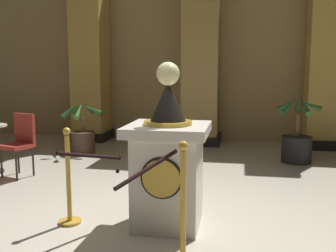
% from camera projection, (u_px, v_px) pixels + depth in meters
% --- Properties ---
extents(ground_plane, '(11.79, 11.79, 0.00)m').
position_uv_depth(ground_plane, '(158.00, 217.00, 4.31)').
color(ground_plane, beige).
extents(back_wall, '(11.79, 0.16, 4.11)m').
position_uv_depth(back_wall, '(203.00, 51.00, 8.89)').
color(back_wall, tan).
rests_on(back_wall, ground_plane).
extents(pedestal_clock, '(0.82, 0.82, 1.71)m').
position_uv_depth(pedestal_clock, '(168.00, 164.00, 4.01)').
color(pedestal_clock, silver).
rests_on(pedestal_clock, ground_plane).
extents(stanchion_near, '(0.24, 0.24, 1.04)m').
position_uv_depth(stanchion_near, '(69.00, 190.00, 4.11)').
color(stanchion_near, gold).
rests_on(stanchion_near, ground_plane).
extents(stanchion_far, '(0.24, 0.24, 1.08)m').
position_uv_depth(stanchion_far, '(183.00, 226.00, 3.13)').
color(stanchion_far, gold).
rests_on(stanchion_far, ground_plane).
extents(velvet_rope, '(1.08, 1.07, 0.22)m').
position_uv_depth(velvet_rope, '(117.00, 162.00, 3.56)').
color(velvet_rope, black).
extents(column_left, '(0.86, 0.86, 3.94)m').
position_uv_depth(column_left, '(90.00, 55.00, 8.86)').
color(column_left, black).
rests_on(column_left, ground_plane).
extents(column_right, '(0.81, 0.81, 3.94)m').
position_uv_depth(column_right, '(325.00, 53.00, 7.92)').
color(column_right, black).
rests_on(column_right, ground_plane).
extents(column_centre_rear, '(0.93, 0.93, 3.94)m').
position_uv_depth(column_centre_rear, '(201.00, 54.00, 8.39)').
color(column_centre_rear, black).
rests_on(column_centre_rear, ground_plane).
extents(potted_palm_left, '(0.79, 0.83, 1.06)m').
position_uv_depth(potted_palm_left, '(83.00, 136.00, 7.56)').
color(potted_palm_left, '#4C3828').
rests_on(potted_palm_left, ground_plane).
extents(potted_palm_right, '(0.75, 0.76, 1.19)m').
position_uv_depth(potted_palm_right, '(297.00, 143.00, 6.83)').
color(potted_palm_right, black).
rests_on(potted_palm_right, ground_plane).
extents(cafe_chair_red, '(0.50, 0.50, 0.96)m').
position_uv_depth(cafe_chair_red, '(20.00, 139.00, 5.93)').
color(cafe_chair_red, black).
rests_on(cafe_chair_red, ground_plane).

